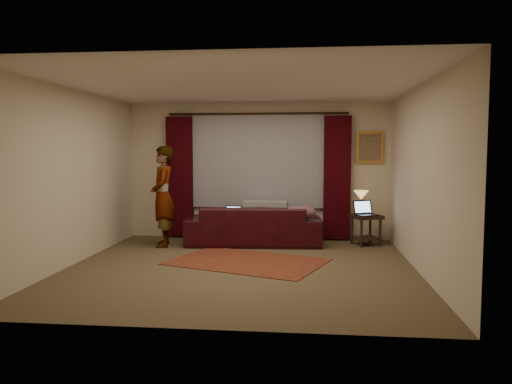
% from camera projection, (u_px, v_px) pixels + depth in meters
% --- Properties ---
extents(floor, '(5.00, 5.00, 0.01)m').
position_uv_depth(floor, '(241.00, 268.00, 7.20)').
color(floor, brown).
rests_on(floor, ground).
extents(ceiling, '(5.00, 5.00, 0.02)m').
position_uv_depth(ceiling, '(240.00, 85.00, 6.98)').
color(ceiling, silver).
rests_on(ceiling, ground).
extents(wall_back, '(5.00, 0.02, 2.60)m').
position_uv_depth(wall_back, '(258.00, 171.00, 9.56)').
color(wall_back, beige).
rests_on(wall_back, ground).
extents(wall_front, '(5.00, 0.02, 2.60)m').
position_uv_depth(wall_front, '(204.00, 193.00, 4.61)').
color(wall_front, beige).
rests_on(wall_front, ground).
extents(wall_left, '(0.02, 5.00, 2.60)m').
position_uv_depth(wall_left, '(72.00, 177.00, 7.34)').
color(wall_left, beige).
rests_on(wall_left, ground).
extents(wall_right, '(0.02, 5.00, 2.60)m').
position_uv_depth(wall_right, '(421.00, 179.00, 6.83)').
color(wall_right, beige).
rests_on(wall_right, ground).
extents(sheer_curtain, '(2.50, 0.05, 1.80)m').
position_uv_depth(sheer_curtain, '(258.00, 160.00, 9.49)').
color(sheer_curtain, gray).
rests_on(sheer_curtain, wall_back).
extents(drape_left, '(0.50, 0.14, 2.30)m').
position_uv_depth(drape_left, '(180.00, 177.00, 9.62)').
color(drape_left, black).
rests_on(drape_left, floor).
extents(drape_right, '(0.50, 0.14, 2.30)m').
position_uv_depth(drape_right, '(337.00, 178.00, 9.31)').
color(drape_right, black).
rests_on(drape_right, floor).
extents(curtain_rod, '(0.04, 0.04, 3.40)m').
position_uv_depth(curtain_rod, '(257.00, 114.00, 9.36)').
color(curtain_rod, black).
rests_on(curtain_rod, wall_back).
extents(picture_frame, '(0.50, 0.04, 0.60)m').
position_uv_depth(picture_frame, '(370.00, 147.00, 9.28)').
color(picture_frame, gold).
rests_on(picture_frame, wall_back).
extents(sofa, '(2.46, 1.19, 0.97)m').
position_uv_depth(sofa, '(254.00, 218.00, 8.96)').
color(sofa, black).
rests_on(sofa, floor).
extents(throw_blanket, '(0.82, 0.35, 0.10)m').
position_uv_depth(throw_blanket, '(265.00, 190.00, 9.16)').
color(throw_blanket, gray).
rests_on(throw_blanket, sofa).
extents(clothing_pile, '(0.64, 0.54, 0.24)m').
position_uv_depth(clothing_pile, '(300.00, 213.00, 8.72)').
color(clothing_pile, '#744555').
rests_on(clothing_pile, sofa).
extents(laptop_sofa, '(0.35, 0.37, 0.21)m').
position_uv_depth(laptop_sofa, '(232.00, 213.00, 8.79)').
color(laptop_sofa, black).
rests_on(laptop_sofa, sofa).
extents(area_rug, '(2.61, 2.17, 0.01)m').
position_uv_depth(area_rug, '(247.00, 262.00, 7.57)').
color(area_rug, maroon).
rests_on(area_rug, floor).
extents(end_table, '(0.61, 0.61, 0.55)m').
position_uv_depth(end_table, '(366.00, 230.00, 8.91)').
color(end_table, black).
rests_on(end_table, floor).
extents(tiffany_lamp, '(0.33, 0.33, 0.43)m').
position_uv_depth(tiffany_lamp, '(361.00, 202.00, 8.93)').
color(tiffany_lamp, olive).
rests_on(tiffany_lamp, end_table).
extents(laptop_table, '(0.51, 0.52, 0.26)m').
position_uv_depth(laptop_table, '(367.00, 208.00, 8.75)').
color(laptop_table, black).
rests_on(laptop_table, end_table).
extents(person, '(0.64, 0.64, 1.77)m').
position_uv_depth(person, '(163.00, 196.00, 8.75)').
color(person, gray).
rests_on(person, floor).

